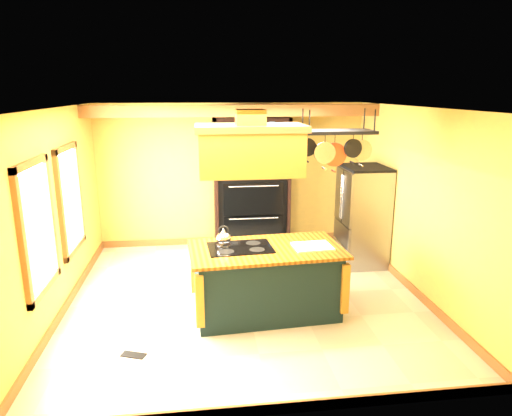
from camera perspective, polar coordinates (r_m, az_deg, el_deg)
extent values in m
plane|color=beige|center=(6.76, -1.30, -11.10)|extent=(5.00, 5.00, 0.00)
plane|color=white|center=(6.10, -1.45, 12.41)|extent=(5.00, 5.00, 0.00)
cube|color=gold|center=(8.73, -3.05, 4.12)|extent=(5.00, 0.02, 2.70)
cube|color=gold|center=(3.95, 2.38, -9.03)|extent=(5.00, 0.02, 2.70)
cube|color=gold|center=(6.55, -23.70, -0.65)|extent=(0.02, 5.00, 2.70)
cube|color=gold|center=(7.00, 19.45, 0.68)|extent=(0.02, 5.00, 2.70)
cube|color=#9B572F|center=(7.80, -2.73, 12.06)|extent=(5.00, 0.15, 0.20)
cube|color=#9B572F|center=(5.79, -25.62, -2.22)|extent=(0.06, 1.06, 1.56)
cube|color=white|center=(5.78, -25.39, -2.22)|extent=(0.02, 0.85, 1.34)
cube|color=#9B572F|center=(7.09, -22.19, 1.01)|extent=(0.06, 1.06, 1.56)
cube|color=white|center=(7.08, -22.00, 1.02)|extent=(0.02, 0.85, 1.34)
cube|color=black|center=(6.18, 1.21, -9.19)|extent=(1.90, 1.12, 0.88)
cube|color=#94571C|center=(6.01, 1.24, -5.17)|extent=(2.07, 1.24, 0.04)
cube|color=black|center=(5.99, -1.99, -4.97)|extent=(0.87, 0.63, 0.01)
ellipsoid|color=silver|center=(6.06, -4.07, -3.74)|extent=(0.20, 0.20, 0.16)
cube|color=white|center=(6.07, 7.06, -4.77)|extent=(0.52, 0.42, 0.02)
cube|color=#B37C2C|center=(5.68, -0.70, 6.87)|extent=(1.27, 0.68, 0.54)
cube|color=#9B572F|center=(5.65, -0.71, 9.98)|extent=(1.35, 0.76, 0.08)
cube|color=#B37C2C|center=(5.64, -0.72, 10.90)|extent=(0.35, 0.35, 0.26)
cube|color=black|center=(5.88, 10.15, 9.37)|extent=(0.91, 0.45, 0.04)
cylinder|color=black|center=(5.59, 6.70, 10.68)|extent=(0.02, 0.02, 0.28)
cylinder|color=black|center=(6.17, 13.39, 10.75)|extent=(0.02, 0.02, 0.28)
cylinder|color=black|center=(5.89, 6.40, 7.56)|extent=(0.24, 0.04, 0.24)
cylinder|color=silver|center=(5.77, 8.57, 6.84)|extent=(0.27, 0.03, 0.27)
cylinder|color=#BB482E|center=(6.00, 9.77, 6.60)|extent=(0.31, 0.04, 0.31)
cylinder|color=black|center=(5.87, 12.03, 7.31)|extent=(0.24, 0.03, 0.24)
cylinder|color=silver|center=(6.11, 13.07, 7.05)|extent=(0.27, 0.04, 0.27)
cube|color=gray|center=(7.98, 13.22, -1.08)|extent=(0.69, 0.85, 1.66)
cube|color=gray|center=(7.58, 11.37, 1.04)|extent=(0.03, 0.41, 0.90)
cube|color=gray|center=(7.97, 10.42, 1.75)|extent=(0.03, 0.41, 0.90)
cube|color=gray|center=(8.00, 10.61, -4.27)|extent=(0.03, 0.81, 0.70)
cube|color=black|center=(8.23, 12.90, -6.45)|extent=(0.66, 0.81, 0.06)
cube|color=black|center=(8.74, -0.76, 3.33)|extent=(1.39, 0.06, 2.45)
cube|color=black|center=(8.43, -5.05, 2.86)|extent=(0.06, 0.59, 2.45)
cube|color=black|center=(8.58, 3.85, 3.09)|extent=(0.06, 0.59, 2.45)
cube|color=black|center=(8.45, -0.57, 4.05)|extent=(1.39, 0.59, 0.05)
cube|color=black|center=(8.62, -0.58, -0.26)|extent=(1.27, 0.49, 1.33)
cube|color=black|center=(8.22, -0.31, 1.09)|extent=(1.08, 0.04, 0.59)
cube|color=black|center=(8.38, -0.30, -2.81)|extent=(1.08, 0.04, 0.53)
cube|color=black|center=(8.40, -0.57, 5.83)|extent=(1.27, 0.53, 0.02)
cube|color=black|center=(8.37, -0.57, 7.78)|extent=(1.27, 0.53, 0.02)
cube|color=black|center=(8.34, -0.58, 9.68)|extent=(1.27, 0.53, 0.03)
cylinder|color=white|center=(8.32, -2.88, 6.07)|extent=(0.22, 0.22, 0.07)
cylinder|color=teal|center=(8.36, 2.04, 8.46)|extent=(0.10, 0.10, 0.17)
cube|color=black|center=(5.62, -15.07, -17.31)|extent=(0.30, 0.21, 0.01)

